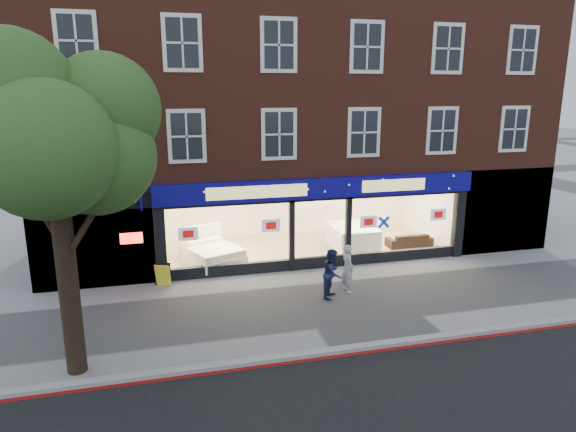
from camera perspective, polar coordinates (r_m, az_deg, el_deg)
name	(u,v)px	position (r m, az deg, el deg)	size (l,w,h in m)	color
ground	(350,300)	(15.93, 6.96, -9.28)	(120.00, 120.00, 0.00)	gray
kerb_line	(396,349)	(13.38, 11.92, -14.23)	(60.00, 0.10, 0.01)	#8C0A07
kerb_stone	(393,343)	(13.51, 11.55, -13.65)	(60.00, 0.25, 0.12)	gray
showroom_floor	(303,248)	(20.57, 1.66, -3.61)	(11.00, 4.50, 0.10)	tan
building	(292,78)	(21.24, 0.45, 15.07)	(19.00, 8.26, 10.30)	#5F2B1D
street_tree	(50,155)	(11.65, -24.89, 6.18)	(4.00, 3.20, 6.60)	black
display_bed	(212,253)	(18.92, -8.46, -4.12)	(2.40, 2.60, 1.19)	white
bedside_table	(191,249)	(19.72, -10.70, -3.64)	(0.45, 0.45, 0.55)	brown
mattress_stack	(352,236)	(20.75, 7.17, -2.22)	(1.67, 2.11, 0.83)	white
sofa	(409,240)	(21.17, 13.30, -2.59)	(1.83, 0.71, 0.53)	black
a_board	(163,275)	(17.25, -13.73, -6.36)	(0.50, 0.32, 0.77)	yellow
pedestrian_grey	(347,268)	(16.29, 6.63, -5.79)	(0.57, 0.37, 1.55)	#A7AAAF
pedestrian_blue	(332,273)	(15.83, 4.95, -6.37)	(0.75, 0.58, 1.54)	#181E44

